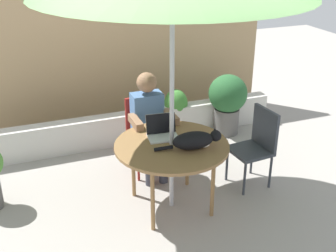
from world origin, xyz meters
The scene contains 11 objects.
ground_plane centered at (0.00, 0.00, 0.00)m, with size 14.00×14.00×0.00m, color gray.
fence_back centered at (0.00, 2.30, 0.98)m, with size 4.59×0.08×1.96m, color tan.
planter_wall_low centered at (0.00, 1.57, 0.21)m, with size 4.13×0.20×0.41m, color beige.
patio_table centered at (0.00, 0.00, 0.66)m, with size 1.12×1.12×0.71m.
chair_occupied centered at (0.00, 0.84, 0.51)m, with size 0.40×0.40×0.87m.
chair_empty centered at (1.03, 0.09, 0.51)m, with size 0.43×0.43×0.87m.
person_seated centered at (0.00, 0.68, 0.68)m, with size 0.48×0.48×1.21m.
laptop centered at (-0.03, 0.20, 0.77)m, with size 0.33×0.28×0.21m.
cat centered at (0.18, -0.16, 0.79)m, with size 0.65×0.23×0.17m.
potted_plant_near_fence centered at (1.35, 1.35, 0.49)m, with size 0.52×0.52×0.84m.
potted_plant_by_chair centered at (0.70, 1.62, 0.33)m, with size 0.32×0.32×0.63m.
Camera 1 is at (-1.38, -3.50, 2.64)m, focal length 46.50 mm.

